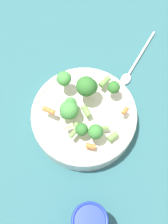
{
  "coord_description": "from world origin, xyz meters",
  "views": [
    {
      "loc": [
        -0.27,
        -0.03,
        0.74
      ],
      "look_at": [
        0.0,
        0.0,
        0.06
      ],
      "focal_mm": 50.0,
      "sensor_mm": 36.0,
      "label": 1
    }
  ],
  "objects": [
    {
      "name": "ground_plane",
      "position": [
        0.0,
        0.0,
        0.0
      ],
      "size": [
        3.0,
        3.0,
        0.0
      ],
      "primitive_type": "plane",
      "color": "#2D6066"
    },
    {
      "name": "bowl",
      "position": [
        0.0,
        0.0,
        0.03
      ],
      "size": [
        0.26,
        0.26,
        0.05
      ],
      "color": "silver",
      "rests_on": "ground_plane"
    },
    {
      "name": "pasta_salad",
      "position": [
        0.01,
        0.01,
        0.09
      ],
      "size": [
        0.18,
        0.2,
        0.08
      ],
      "color": "#8CB766",
      "rests_on": "bowl"
    },
    {
      "name": "cup",
      "position": [
        -0.24,
        -0.04,
        0.06
      ],
      "size": [
        0.07,
        0.07,
        0.12
      ],
      "color": "#192DAD",
      "rests_on": "ground_plane"
    },
    {
      "name": "spoon",
      "position": [
        0.17,
        -0.12,
        0.01
      ],
      "size": [
        0.18,
        0.09,
        0.01
      ],
      "rotation": [
        0.0,
        0.0,
        9.0
      ],
      "color": "silver",
      "rests_on": "ground_plane"
    }
  ]
}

